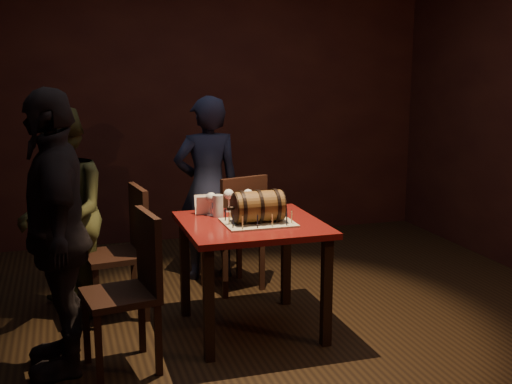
{
  "coord_description": "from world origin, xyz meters",
  "views": [
    {
      "loc": [
        -1.24,
        -3.86,
        1.76
      ],
      "look_at": [
        -0.04,
        0.05,
        0.95
      ],
      "focal_mm": 45.0,
      "sensor_mm": 36.0,
      "label": 1
    }
  ],
  "objects_px": {
    "wine_glass_mid": "(229,195)",
    "wine_glass_right": "(248,195)",
    "pub_table": "(251,238)",
    "person_left_front": "(56,233)",
    "barrel_cake": "(258,206)",
    "pint_of_ale": "(218,206)",
    "chair_left_front": "(133,282)",
    "person_back": "(207,188)",
    "wine_glass_left": "(211,199)",
    "chair_back": "(237,227)",
    "person_left_rear": "(62,215)",
    "chair_left_rear": "(126,245)"
  },
  "relations": [
    {
      "from": "pub_table",
      "to": "person_left_front",
      "type": "height_order",
      "value": "person_left_front"
    },
    {
      "from": "wine_glass_left",
      "to": "wine_glass_right",
      "type": "distance_m",
      "value": 0.28
    },
    {
      "from": "chair_left_front",
      "to": "person_back",
      "type": "bearing_deg",
      "value": 62.21
    },
    {
      "from": "wine_glass_right",
      "to": "chair_left_rear",
      "type": "relative_size",
      "value": 0.17
    },
    {
      "from": "chair_left_rear",
      "to": "chair_left_front",
      "type": "relative_size",
      "value": 1.0
    },
    {
      "from": "barrel_cake",
      "to": "pint_of_ale",
      "type": "relative_size",
      "value": 2.49
    },
    {
      "from": "wine_glass_mid",
      "to": "wine_glass_left",
      "type": "bearing_deg",
      "value": -150.93
    },
    {
      "from": "wine_glass_right",
      "to": "pint_of_ale",
      "type": "xyz_separation_m",
      "value": [
        -0.24,
        -0.09,
        -0.05
      ]
    },
    {
      "from": "pub_table",
      "to": "wine_glass_right",
      "type": "bearing_deg",
      "value": 77.68
    },
    {
      "from": "wine_glass_mid",
      "to": "chair_left_rear",
      "type": "relative_size",
      "value": 0.17
    },
    {
      "from": "barrel_cake",
      "to": "wine_glass_mid",
      "type": "height_order",
      "value": "barrel_cake"
    },
    {
      "from": "pint_of_ale",
      "to": "person_left_rear",
      "type": "bearing_deg",
      "value": 159.33
    },
    {
      "from": "person_back",
      "to": "barrel_cake",
      "type": "bearing_deg",
      "value": 91.48
    },
    {
      "from": "chair_back",
      "to": "person_left_front",
      "type": "bearing_deg",
      "value": -143.93
    },
    {
      "from": "pint_of_ale",
      "to": "person_back",
      "type": "bearing_deg",
      "value": 81.55
    },
    {
      "from": "wine_glass_right",
      "to": "chair_back",
      "type": "distance_m",
      "value": 0.58
    },
    {
      "from": "pint_of_ale",
      "to": "person_back",
      "type": "xyz_separation_m",
      "value": [
        0.14,
        0.96,
        -0.06
      ]
    },
    {
      "from": "chair_back",
      "to": "person_back",
      "type": "xyz_separation_m",
      "value": [
        -0.15,
        0.4,
        0.24
      ]
    },
    {
      "from": "pint_of_ale",
      "to": "person_left_front",
      "type": "height_order",
      "value": "person_left_front"
    },
    {
      "from": "wine_glass_left",
      "to": "chair_left_rear",
      "type": "distance_m",
      "value": 0.7
    },
    {
      "from": "wine_glass_left",
      "to": "chair_back",
      "type": "bearing_deg",
      "value": 57.51
    },
    {
      "from": "barrel_cake",
      "to": "chair_left_rear",
      "type": "xyz_separation_m",
      "value": [
        -0.8,
        0.56,
        -0.34
      ]
    },
    {
      "from": "barrel_cake",
      "to": "wine_glass_mid",
      "type": "bearing_deg",
      "value": 103.52
    },
    {
      "from": "barrel_cake",
      "to": "person_left_front",
      "type": "distance_m",
      "value": 1.26
    },
    {
      "from": "pub_table",
      "to": "person_left_front",
      "type": "xyz_separation_m",
      "value": [
        -1.22,
        -0.21,
        0.18
      ]
    },
    {
      "from": "wine_glass_mid",
      "to": "chair_left_rear",
      "type": "distance_m",
      "value": 0.8
    },
    {
      "from": "pub_table",
      "to": "wine_glass_mid",
      "type": "height_order",
      "value": "wine_glass_mid"
    },
    {
      "from": "chair_left_rear",
      "to": "person_left_front",
      "type": "relative_size",
      "value": 0.56
    },
    {
      "from": "barrel_cake",
      "to": "chair_left_front",
      "type": "distance_m",
      "value": 0.94
    },
    {
      "from": "wine_glass_mid",
      "to": "chair_back",
      "type": "distance_m",
      "value": 0.58
    },
    {
      "from": "pub_table",
      "to": "barrel_cake",
      "type": "relative_size",
      "value": 2.41
    },
    {
      "from": "barrel_cake",
      "to": "person_back",
      "type": "relative_size",
      "value": 0.25
    },
    {
      "from": "pub_table",
      "to": "chair_left_rear",
      "type": "xyz_separation_m",
      "value": [
        -0.77,
        0.5,
        -0.12
      ]
    },
    {
      "from": "pint_of_ale",
      "to": "chair_left_rear",
      "type": "bearing_deg",
      "value": 153.59
    },
    {
      "from": "wine_glass_left",
      "to": "chair_back",
      "type": "distance_m",
      "value": 0.69
    },
    {
      "from": "chair_left_rear",
      "to": "wine_glass_left",
      "type": "bearing_deg",
      "value": -23.81
    },
    {
      "from": "wine_glass_mid",
      "to": "chair_back",
      "type": "height_order",
      "value": "chair_back"
    },
    {
      "from": "wine_glass_left",
      "to": "chair_left_front",
      "type": "distance_m",
      "value": 0.9
    },
    {
      "from": "pub_table",
      "to": "pint_of_ale",
      "type": "xyz_separation_m",
      "value": [
        -0.17,
        0.21,
        0.18
      ]
    },
    {
      "from": "chair_back",
      "to": "chair_left_rear",
      "type": "relative_size",
      "value": 1.0
    },
    {
      "from": "wine_glass_mid",
      "to": "wine_glass_right",
      "type": "distance_m",
      "value": 0.14
    },
    {
      "from": "wine_glass_right",
      "to": "person_back",
      "type": "distance_m",
      "value": 0.89
    },
    {
      "from": "wine_glass_right",
      "to": "chair_left_rear",
      "type": "xyz_separation_m",
      "value": [
        -0.84,
        0.21,
        -0.35
      ]
    },
    {
      "from": "wine_glass_mid",
      "to": "chair_left_front",
      "type": "xyz_separation_m",
      "value": [
        -0.75,
        -0.65,
        -0.34
      ]
    },
    {
      "from": "wine_glass_left",
      "to": "wine_glass_mid",
      "type": "distance_m",
      "value": 0.16
    },
    {
      "from": "wine_glass_mid",
      "to": "wine_glass_right",
      "type": "height_order",
      "value": "same"
    },
    {
      "from": "chair_left_front",
      "to": "person_left_rear",
      "type": "xyz_separation_m",
      "value": [
        -0.38,
        0.9,
        0.22
      ]
    },
    {
      "from": "barrel_cake",
      "to": "person_left_front",
      "type": "height_order",
      "value": "person_left_front"
    },
    {
      "from": "chair_left_rear",
      "to": "chair_left_front",
      "type": "distance_m",
      "value": 0.82
    },
    {
      "from": "person_back",
      "to": "pint_of_ale",
      "type": "bearing_deg",
      "value": 80.22
    }
  ]
}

